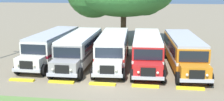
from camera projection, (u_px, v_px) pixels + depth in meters
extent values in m
plane|color=#84755B|center=(104.00, 82.00, 22.25)|extent=(220.00, 220.00, 0.00)
cube|color=silver|center=(54.00, 45.00, 28.82)|extent=(2.76, 9.27, 2.10)
cube|color=maroon|center=(54.00, 46.00, 28.86)|extent=(2.79, 9.29, 0.24)
cube|color=black|center=(67.00, 40.00, 28.78)|extent=(0.26, 8.00, 0.80)
cube|color=black|center=(43.00, 39.00, 29.22)|extent=(0.26, 8.00, 0.80)
cube|color=#B2B2B7|center=(53.00, 33.00, 28.57)|extent=(2.67, 9.16, 0.22)
cube|color=silver|center=(30.00, 63.00, 23.84)|extent=(2.24, 1.46, 1.05)
cube|color=black|center=(26.00, 65.00, 23.12)|extent=(1.10, 0.13, 0.70)
cube|color=#B7B7BC|center=(26.00, 71.00, 23.18)|extent=(2.40, 0.27, 0.24)
cube|color=black|center=(33.00, 49.00, 24.26)|extent=(2.20, 0.12, 0.84)
cube|color=maroon|center=(69.00, 38.00, 33.29)|extent=(0.90, 0.09, 1.30)
sphere|color=#EAE5C6|center=(34.00, 66.00, 22.95)|extent=(0.20, 0.20, 0.20)
sphere|color=#EAE5C6|center=(18.00, 65.00, 23.19)|extent=(0.20, 0.20, 0.20)
cylinder|color=black|center=(45.00, 70.00, 23.84)|extent=(0.31, 1.01, 1.00)
cylinder|color=black|center=(18.00, 68.00, 24.25)|extent=(0.31, 1.01, 1.00)
cylinder|color=black|center=(75.00, 49.00, 31.72)|extent=(0.31, 1.01, 1.00)
cylinder|color=black|center=(54.00, 48.00, 32.14)|extent=(0.31, 1.01, 1.00)
cube|color=#9E9993|center=(81.00, 47.00, 27.65)|extent=(2.61, 9.23, 2.10)
cube|color=#282828|center=(81.00, 49.00, 27.68)|extent=(2.64, 9.25, 0.24)
cube|color=black|center=(94.00, 42.00, 27.66)|extent=(0.13, 8.00, 0.80)
cube|color=black|center=(69.00, 41.00, 28.00)|extent=(0.13, 8.00, 0.80)
cube|color=silver|center=(81.00, 35.00, 27.40)|extent=(2.53, 9.13, 0.22)
cube|color=#9E9993|center=(65.00, 67.00, 22.63)|extent=(2.22, 1.43, 1.05)
cube|color=black|center=(62.00, 70.00, 21.91)|extent=(1.10, 0.11, 0.70)
cube|color=#B7B7BC|center=(62.00, 75.00, 21.96)|extent=(2.40, 0.23, 0.24)
cube|color=black|center=(67.00, 53.00, 23.06)|extent=(2.20, 0.09, 0.84)
cube|color=#282828|center=(91.00, 40.00, 32.14)|extent=(0.90, 0.07, 1.30)
sphere|color=#EAE5C6|center=(71.00, 70.00, 21.77)|extent=(0.20, 0.20, 0.20)
sphere|color=#EAE5C6|center=(53.00, 69.00, 21.95)|extent=(0.20, 0.20, 0.20)
cylinder|color=black|center=(80.00, 74.00, 22.68)|extent=(0.29, 1.00, 1.00)
cylinder|color=black|center=(51.00, 73.00, 23.00)|extent=(0.29, 1.00, 1.00)
cylinder|color=black|center=(99.00, 51.00, 30.61)|extent=(0.29, 1.00, 1.00)
cylinder|color=black|center=(77.00, 51.00, 30.93)|extent=(0.29, 1.00, 1.00)
cube|color=silver|center=(113.00, 47.00, 27.58)|extent=(3.08, 9.34, 2.10)
cube|color=red|center=(113.00, 49.00, 27.61)|extent=(3.11, 9.36, 0.24)
cube|color=black|center=(127.00, 42.00, 27.66)|extent=(0.55, 7.99, 0.80)
cube|color=black|center=(101.00, 41.00, 27.87)|extent=(0.55, 7.99, 0.80)
cube|color=silver|center=(113.00, 35.00, 27.33)|extent=(3.00, 9.24, 0.22)
cube|color=silver|center=(108.00, 68.00, 22.53)|extent=(2.28, 1.54, 1.05)
cube|color=black|center=(107.00, 70.00, 21.81)|extent=(1.10, 0.17, 0.70)
cube|color=#B7B7BC|center=(107.00, 76.00, 21.86)|extent=(2.41, 0.35, 0.24)
cube|color=black|center=(109.00, 53.00, 22.96)|extent=(2.20, 0.20, 0.84)
cube|color=red|center=(117.00, 40.00, 32.10)|extent=(0.90, 0.12, 1.30)
sphere|color=#EAE5C6|center=(116.00, 70.00, 21.70)|extent=(0.20, 0.20, 0.20)
sphere|color=#EAE5C6|center=(98.00, 70.00, 21.82)|extent=(0.20, 0.20, 0.20)
cylinder|color=black|center=(123.00, 74.00, 22.64)|extent=(0.34, 1.02, 1.00)
cylinder|color=black|center=(93.00, 73.00, 22.84)|extent=(0.34, 1.02, 1.00)
cylinder|color=black|center=(127.00, 51.00, 30.62)|extent=(0.34, 1.02, 1.00)
cylinder|color=black|center=(104.00, 51.00, 30.82)|extent=(0.34, 1.02, 1.00)
cube|color=red|center=(147.00, 49.00, 26.96)|extent=(2.91, 9.30, 2.10)
cube|color=white|center=(147.00, 50.00, 26.99)|extent=(2.94, 9.32, 0.24)
cube|color=black|center=(161.00, 43.00, 27.01)|extent=(0.40, 7.99, 0.80)
cube|color=black|center=(134.00, 43.00, 27.27)|extent=(0.40, 7.99, 0.80)
cube|color=silver|center=(147.00, 36.00, 26.71)|extent=(2.83, 9.20, 0.22)
cube|color=red|center=(148.00, 70.00, 21.92)|extent=(2.26, 1.50, 1.05)
cube|color=black|center=(148.00, 72.00, 21.20)|extent=(1.10, 0.15, 0.70)
cube|color=#B7B7BC|center=(148.00, 78.00, 21.25)|extent=(2.41, 0.31, 0.24)
cube|color=black|center=(148.00, 55.00, 22.35)|extent=(2.20, 0.16, 0.84)
cube|color=white|center=(146.00, 41.00, 31.47)|extent=(0.90, 0.10, 1.30)
sphere|color=#EAE5C6|center=(158.00, 73.00, 21.08)|extent=(0.20, 0.20, 0.20)
sphere|color=#EAE5C6|center=(138.00, 72.00, 21.22)|extent=(0.20, 0.20, 0.20)
cylinder|color=black|center=(164.00, 77.00, 22.01)|extent=(0.32, 1.01, 1.00)
cylinder|color=black|center=(132.00, 76.00, 22.26)|extent=(0.32, 1.01, 1.00)
cylinder|color=black|center=(158.00, 53.00, 29.98)|extent=(0.32, 1.01, 1.00)
cylinder|color=black|center=(135.00, 52.00, 30.22)|extent=(0.32, 1.01, 1.00)
cube|color=orange|center=(183.00, 50.00, 26.38)|extent=(3.20, 9.36, 2.10)
cube|color=white|center=(183.00, 52.00, 26.41)|extent=(3.23, 9.39, 0.24)
cube|color=black|center=(197.00, 44.00, 26.47)|extent=(0.65, 7.98, 0.80)
cube|color=black|center=(169.00, 44.00, 26.65)|extent=(0.65, 7.98, 0.80)
cube|color=#B2B2B7|center=(184.00, 38.00, 26.13)|extent=(3.11, 9.26, 0.22)
cube|color=orange|center=(195.00, 72.00, 21.32)|extent=(2.30, 1.56, 1.05)
cube|color=black|center=(197.00, 75.00, 20.60)|extent=(1.10, 0.18, 0.70)
cube|color=#B7B7BC|center=(197.00, 81.00, 20.65)|extent=(2.41, 0.38, 0.24)
cube|color=black|center=(194.00, 57.00, 21.76)|extent=(2.20, 0.23, 0.84)
cube|color=white|center=(176.00, 42.00, 30.90)|extent=(0.90, 0.13, 1.30)
sphere|color=#EAE5C6|center=(207.00, 75.00, 20.50)|extent=(0.20, 0.20, 0.20)
sphere|color=#EAE5C6|center=(187.00, 75.00, 20.60)|extent=(0.20, 0.20, 0.20)
cylinder|color=black|center=(210.00, 79.00, 21.45)|extent=(0.36, 1.02, 1.00)
cylinder|color=black|center=(178.00, 78.00, 21.62)|extent=(0.36, 1.02, 1.00)
cylinder|color=black|center=(190.00, 54.00, 29.44)|extent=(0.36, 1.02, 1.00)
cylinder|color=black|center=(166.00, 54.00, 29.61)|extent=(0.36, 1.02, 1.00)
cube|color=yellow|center=(22.00, 80.00, 22.58)|extent=(2.00, 0.36, 0.15)
cube|color=yellow|center=(61.00, 82.00, 22.11)|extent=(2.00, 0.36, 0.15)
cube|color=yellow|center=(102.00, 84.00, 21.65)|extent=(2.00, 0.36, 0.15)
cube|color=yellow|center=(145.00, 86.00, 21.18)|extent=(2.00, 0.36, 0.15)
cube|color=yellow|center=(190.00, 88.00, 20.72)|extent=(2.00, 0.36, 0.15)
cylinder|color=brown|center=(123.00, 27.00, 37.36)|extent=(0.72, 0.72, 4.14)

